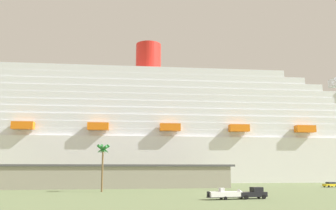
# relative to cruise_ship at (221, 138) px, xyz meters

# --- Properties ---
(ground_plane) EXTENTS (600.00, 600.00, 0.00)m
(ground_plane) POSITION_rel_cruise_ship_xyz_m (-23.33, -38.97, -18.89)
(ground_plane) COLOR #66754C
(cruise_ship) EXTENTS (281.71, 41.02, 65.32)m
(cruise_ship) POSITION_rel_cruise_ship_xyz_m (0.00, 0.00, 0.00)
(cruise_ship) COLOR white
(cruise_ship) RESTS_ON ground_plane
(terminal_building) EXTENTS (69.22, 22.09, 6.87)m
(terminal_building) POSITION_rel_cruise_ship_xyz_m (-45.20, -38.98, -15.43)
(terminal_building) COLOR gray
(terminal_building) RESTS_ON ground_plane
(pickup_truck) EXTENTS (5.82, 2.89, 2.20)m
(pickup_truck) POSITION_rel_cruise_ship_xyz_m (-19.52, -84.97, -17.85)
(pickup_truck) COLOR black
(pickup_truck) RESTS_ON ground_plane
(small_boat_on_trailer) EXTENTS (8.73, 2.82, 2.15)m
(small_boat_on_trailer) POSITION_rel_cruise_ship_xyz_m (-24.77, -85.70, -17.93)
(small_boat_on_trailer) COLOR #595960
(small_boat_on_trailer) RESTS_ON ground_plane
(palm_tree) EXTENTS (3.60, 3.57, 11.76)m
(palm_tree) POSITION_rel_cruise_ship_xyz_m (-49.26, -60.90, -9.10)
(palm_tree) COLOR brown
(palm_tree) RESTS_ON ground_plane
(parked_car_yellow_taxi) EXTENTS (4.71, 2.65, 1.58)m
(parked_car_yellow_taxi) POSITION_rel_cruise_ship_xyz_m (19.71, -48.68, -18.06)
(parked_car_yellow_taxi) COLOR yellow
(parked_car_yellow_taxi) RESTS_ON ground_plane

